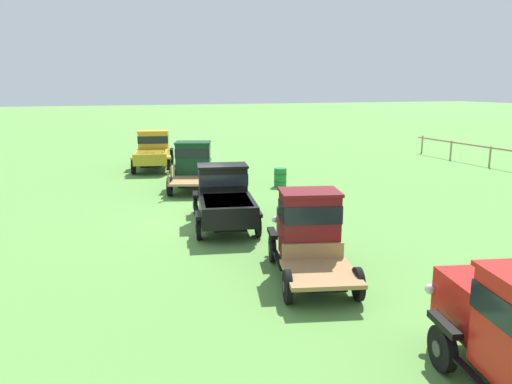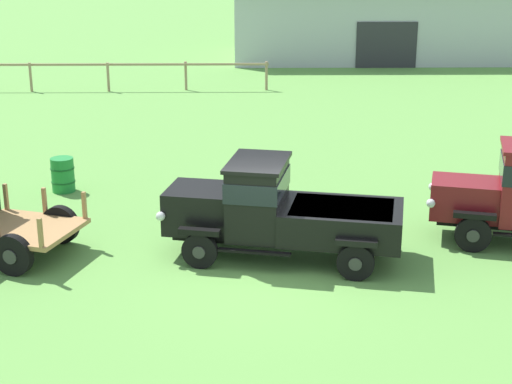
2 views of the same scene
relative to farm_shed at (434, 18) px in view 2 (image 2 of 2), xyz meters
name	(u,v)px [view 2 (image 2 of 2)]	position (x,y,z in m)	size (l,w,h in m)	color
ground_plane	(263,273)	(-10.56, -30.94, -2.21)	(240.00, 240.00, 0.00)	#5B9342
farm_shed	(434,18)	(0.00, 0.00, 0.00)	(23.51, 9.21, 4.38)	#B2B7BC
paddock_fence	(109,70)	(-17.04, -10.55, -1.27)	(14.39, 0.61, 1.30)	#997F60
vintage_truck_midrow_center	(277,210)	(-10.24, -29.98, -1.15)	(5.37, 2.96, 2.13)	black
oil_drum_beside_row	(63,175)	(-15.88, -25.36, -1.74)	(0.65, 0.65, 0.94)	#1E7F33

